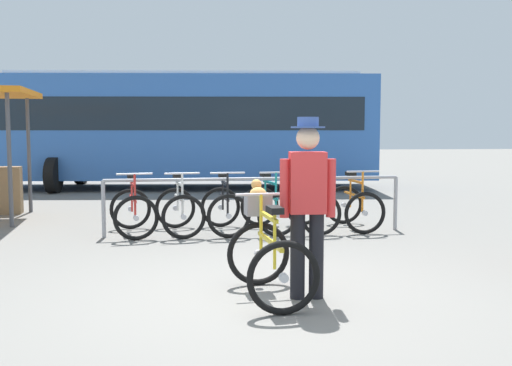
{
  "coord_description": "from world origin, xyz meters",
  "views": [
    {
      "loc": [
        -0.68,
        -5.59,
        1.61
      ],
      "look_at": [
        0.01,
        1.1,
        1.0
      ],
      "focal_mm": 41.66,
      "sensor_mm": 36.0,
      "label": 1
    }
  ],
  "objects_px": {
    "racked_bike_black": "(224,209)",
    "featured_bicycle": "(267,246)",
    "racked_bike_white": "(179,210)",
    "racked_bike_yellow": "(312,207)",
    "racked_bike_teal": "(269,208)",
    "racked_bike_red": "(133,211)",
    "person_with_featured_bike": "(307,200)",
    "racked_bike_orange": "(354,206)",
    "bus_distant": "(187,124)"
  },
  "relations": [
    {
      "from": "racked_bike_teal",
      "to": "featured_bicycle",
      "type": "distance_m",
      "value": 3.64
    },
    {
      "from": "person_with_featured_bike",
      "to": "bus_distant",
      "type": "relative_size",
      "value": 0.17
    },
    {
      "from": "racked_bike_teal",
      "to": "racked_bike_red",
      "type": "bearing_deg",
      "value": -177.38
    },
    {
      "from": "racked_bike_teal",
      "to": "bus_distant",
      "type": "height_order",
      "value": "bus_distant"
    },
    {
      "from": "racked_bike_red",
      "to": "racked_bike_white",
      "type": "xyz_separation_m",
      "value": [
        0.7,
        0.03,
        0.0
      ]
    },
    {
      "from": "featured_bicycle",
      "to": "bus_distant",
      "type": "distance_m",
      "value": 10.82
    },
    {
      "from": "racked_bike_red",
      "to": "racked_bike_teal",
      "type": "distance_m",
      "value": 2.1
    },
    {
      "from": "racked_bike_red",
      "to": "racked_bike_black",
      "type": "relative_size",
      "value": 1.07
    },
    {
      "from": "racked_bike_white",
      "to": "featured_bicycle",
      "type": "xyz_separation_m",
      "value": [
        0.94,
        -3.54,
        0.12
      ]
    },
    {
      "from": "racked_bike_red",
      "to": "racked_bike_black",
      "type": "xyz_separation_m",
      "value": [
        1.4,
        0.06,
        -0.0
      ]
    },
    {
      "from": "featured_bicycle",
      "to": "racked_bike_teal",
      "type": "bearing_deg",
      "value": 82.68
    },
    {
      "from": "racked_bike_white",
      "to": "racked_bike_black",
      "type": "xyz_separation_m",
      "value": [
        0.7,
        0.03,
        -0.0
      ]
    },
    {
      "from": "racked_bike_black",
      "to": "featured_bicycle",
      "type": "height_order",
      "value": "featured_bicycle"
    },
    {
      "from": "racked_bike_white",
      "to": "racked_bike_yellow",
      "type": "xyz_separation_m",
      "value": [
        2.1,
        0.1,
        0.0
      ]
    },
    {
      "from": "featured_bicycle",
      "to": "person_with_featured_bike",
      "type": "height_order",
      "value": "person_with_featured_bike"
    },
    {
      "from": "racked_bike_red",
      "to": "featured_bicycle",
      "type": "distance_m",
      "value": 3.88
    },
    {
      "from": "racked_bike_white",
      "to": "racked_bike_teal",
      "type": "bearing_deg",
      "value": 2.62
    },
    {
      "from": "racked_bike_black",
      "to": "racked_bike_orange",
      "type": "bearing_deg",
      "value": 2.62
    },
    {
      "from": "racked_bike_white",
      "to": "bus_distant",
      "type": "bearing_deg",
      "value": 89.7
    },
    {
      "from": "racked_bike_red",
      "to": "featured_bicycle",
      "type": "xyz_separation_m",
      "value": [
        1.63,
        -3.51,
        0.12
      ]
    },
    {
      "from": "racked_bike_teal",
      "to": "bus_distant",
      "type": "bearing_deg",
      "value": 100.85
    },
    {
      "from": "racked_bike_red",
      "to": "racked_bike_black",
      "type": "bearing_deg",
      "value": 2.62
    },
    {
      "from": "racked_bike_teal",
      "to": "racked_bike_orange",
      "type": "distance_m",
      "value": 1.4
    },
    {
      "from": "racked_bike_red",
      "to": "racked_bike_yellow",
      "type": "distance_m",
      "value": 2.8
    },
    {
      "from": "racked_bike_red",
      "to": "bus_distant",
      "type": "bearing_deg",
      "value": 84.15
    },
    {
      "from": "racked_bike_yellow",
      "to": "racked_bike_white",
      "type": "bearing_deg",
      "value": -177.38
    },
    {
      "from": "racked_bike_orange",
      "to": "featured_bicycle",
      "type": "xyz_separation_m",
      "value": [
        -1.86,
        -3.67,
        0.12
      ]
    },
    {
      "from": "racked_bike_white",
      "to": "featured_bicycle",
      "type": "distance_m",
      "value": 3.67
    },
    {
      "from": "racked_bike_orange",
      "to": "racked_bike_white",
      "type": "bearing_deg",
      "value": -177.38
    },
    {
      "from": "featured_bicycle",
      "to": "racked_bike_black",
      "type": "bearing_deg",
      "value": 93.77
    },
    {
      "from": "racked_bike_orange",
      "to": "racked_bike_yellow",
      "type": "bearing_deg",
      "value": -177.38
    },
    {
      "from": "racked_bike_red",
      "to": "racked_bike_teal",
      "type": "xyz_separation_m",
      "value": [
        2.1,
        0.1,
        0.0
      ]
    },
    {
      "from": "racked_bike_teal",
      "to": "racked_bike_yellow",
      "type": "xyz_separation_m",
      "value": [
        0.7,
        0.03,
        -0.0
      ]
    },
    {
      "from": "racked_bike_yellow",
      "to": "featured_bicycle",
      "type": "relative_size",
      "value": 0.92
    },
    {
      "from": "racked_bike_black",
      "to": "person_with_featured_bike",
      "type": "xyz_separation_m",
      "value": [
        0.6,
        -3.71,
        0.58
      ]
    },
    {
      "from": "racked_bike_black",
      "to": "person_with_featured_bike",
      "type": "bearing_deg",
      "value": -80.78
    },
    {
      "from": "racked_bike_teal",
      "to": "featured_bicycle",
      "type": "relative_size",
      "value": 0.98
    },
    {
      "from": "racked_bike_teal",
      "to": "bus_distant",
      "type": "xyz_separation_m",
      "value": [
        -1.36,
        7.1,
        1.37
      ]
    },
    {
      "from": "person_with_featured_bike",
      "to": "featured_bicycle",
      "type": "bearing_deg",
      "value": 159.56
    },
    {
      "from": "racked_bike_teal",
      "to": "racked_bike_orange",
      "type": "xyz_separation_m",
      "value": [
        1.4,
        0.06,
        -0.0
      ]
    },
    {
      "from": "racked_bike_teal",
      "to": "featured_bicycle",
      "type": "bearing_deg",
      "value": -97.32
    },
    {
      "from": "featured_bicycle",
      "to": "bus_distant",
      "type": "bearing_deg",
      "value": 94.79
    },
    {
      "from": "racked_bike_white",
      "to": "racked_bike_orange",
      "type": "height_order",
      "value": "same"
    },
    {
      "from": "racked_bike_teal",
      "to": "person_with_featured_bike",
      "type": "xyz_separation_m",
      "value": [
        -0.1,
        -3.74,
        0.58
      ]
    },
    {
      "from": "featured_bicycle",
      "to": "person_with_featured_bike",
      "type": "xyz_separation_m",
      "value": [
        0.37,
        -0.14,
        0.46
      ]
    },
    {
      "from": "person_with_featured_bike",
      "to": "racked_bike_orange",
      "type": "bearing_deg",
      "value": 68.57
    },
    {
      "from": "racked_bike_yellow",
      "to": "bus_distant",
      "type": "xyz_separation_m",
      "value": [
        -2.06,
        7.07,
        1.37
      ]
    },
    {
      "from": "racked_bike_black",
      "to": "featured_bicycle",
      "type": "bearing_deg",
      "value": -86.23
    },
    {
      "from": "racked_bike_black",
      "to": "bus_distant",
      "type": "xyz_separation_m",
      "value": [
        -0.66,
        7.13,
        1.37
      ]
    },
    {
      "from": "racked_bike_white",
      "to": "person_with_featured_bike",
      "type": "relative_size",
      "value": 0.68
    }
  ]
}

